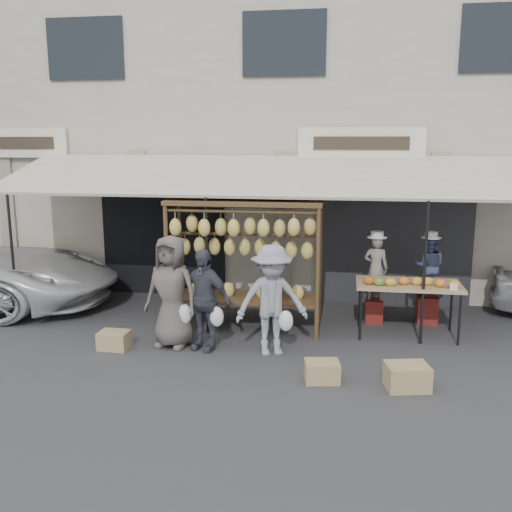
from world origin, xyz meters
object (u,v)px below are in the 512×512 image
Objects in this scene: customer_mid at (203,300)px; crate_near_b at (407,377)px; vendor_right at (429,266)px; produce_table at (409,285)px; crate_near_a at (322,371)px; crate_far at (114,340)px; customer_left at (172,292)px; vendor_left at (376,268)px; customer_right at (272,300)px; banana_rack at (244,240)px.

crate_near_b is at bearing -1.49° from customer_mid.
produce_table is at bearing 68.77° from vendor_right.
crate_near_a is 3.35m from crate_far.
customer_left reaches higher than vendor_right.
customer_mid is 3.46× the size of crate_near_a.
crate_near_a is 0.84× the size of crate_near_b.
vendor_right is at bearing -163.19° from vendor_left.
customer_right is 3.09× the size of crate_near_b.
customer_right reaches higher than produce_table.
customer_left is at bearing -164.28° from produce_table.
vendor_left is 0.65× the size of customer_left.
customer_right is (-1.61, -1.78, -0.16)m from vendor_left.
customer_right is (0.61, -1.06, -0.72)m from banana_rack.
banana_rack is 2.39× the size of vendor_right.
customer_left is 1.12× the size of customer_mid.
customer_left is 3.73m from crate_near_b.
banana_rack is 3.53m from crate_near_b.
produce_table is at bearing 57.22° from crate_near_a.
customer_right is at bearing 153.30° from crate_near_b.
customer_right is (1.59, -0.09, -0.04)m from customer_left.
banana_rack is 3.30m from vendor_right.
crate_near_a is at bearing -10.98° from customer_left.
crate_near_b is at bearing -10.31° from crate_far.
banana_rack is at bearing 33.47° from crate_far.
banana_rack is 1.53× the size of customer_right.
banana_rack reaches higher than customer_right.
customer_right is at bearing 131.82° from crate_near_a.
vendor_left is (2.22, 0.71, -0.57)m from banana_rack.
customer_mid reaches higher than crate_far.
vendor_right is (0.92, 0.12, 0.03)m from vendor_left.
vendor_right reaches higher than crate_near_a.
produce_table is 1.47× the size of vendor_left.
customer_left is at bearing -167.80° from customer_mid.
customer_left is at bearing 37.03° from vendor_left.
customer_mid is at bearing 6.53° from customer_left.
vendor_right is 4.06m from customer_mid.
customer_mid is 3.22m from crate_near_b.
customer_right is (-2.54, -1.90, -0.19)m from vendor_right.
vendor_left is 4.60m from crate_far.
produce_table is 3.69× the size of crate_near_a.
customer_left is 2.70m from crate_near_a.
customer_left reaches higher than vendor_left.
produce_table is at bearing 1.57° from banana_rack.
customer_right reaches higher than customer_mid.
produce_table is 0.83m from vendor_left.
crate_far is (-5.00, -2.07, -0.90)m from vendor_right.
produce_table is 3.37m from customer_mid.
customer_left is (-3.71, -1.04, 0.01)m from produce_table.
customer_right reaches higher than crate_near_b.
vendor_right is 0.64× the size of customer_right.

